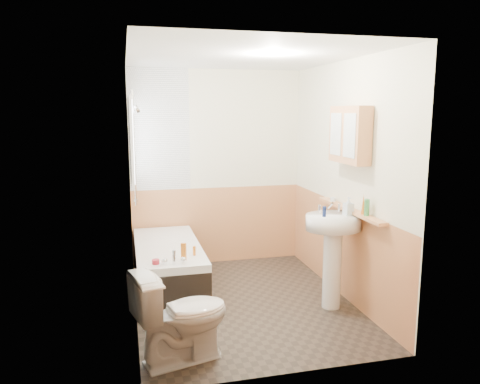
% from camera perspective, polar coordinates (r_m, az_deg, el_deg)
% --- Properties ---
extents(floor, '(2.80, 2.80, 0.00)m').
position_cam_1_polar(floor, '(5.05, 0.42, -13.26)').
color(floor, black).
rests_on(floor, ground).
extents(ceiling, '(2.80, 2.80, 0.00)m').
position_cam_1_polar(ceiling, '(4.67, 0.46, 16.22)').
color(ceiling, white).
rests_on(ceiling, ground).
extents(wall_back, '(2.20, 0.02, 2.50)m').
position_cam_1_polar(wall_back, '(6.06, -2.86, 2.91)').
color(wall_back, '#F0EAC6').
rests_on(wall_back, ground).
extents(wall_front, '(2.20, 0.02, 2.50)m').
position_cam_1_polar(wall_front, '(3.38, 6.36, -2.72)').
color(wall_front, '#F0EAC6').
rests_on(wall_front, ground).
extents(wall_left, '(0.02, 2.80, 2.50)m').
position_cam_1_polar(wall_left, '(4.56, -13.21, 0.36)').
color(wall_left, '#F0EAC6').
rests_on(wall_left, ground).
extents(wall_right, '(0.02, 2.80, 2.50)m').
position_cam_1_polar(wall_right, '(5.09, 12.65, 1.34)').
color(wall_right, '#F0EAC6').
rests_on(wall_right, ground).
extents(wainscot_right, '(0.01, 2.80, 1.00)m').
position_cam_1_polar(wainscot_right, '(5.24, 12.12, -6.81)').
color(wainscot_right, tan).
rests_on(wainscot_right, wall_right).
extents(wainscot_front, '(2.20, 0.01, 1.00)m').
position_cam_1_polar(wainscot_front, '(3.63, 6.01, -14.28)').
color(wainscot_front, tan).
rests_on(wainscot_front, wall_front).
extents(wainscot_back, '(2.20, 0.01, 1.00)m').
position_cam_1_polar(wainscot_back, '(6.18, -2.76, -4.04)').
color(wainscot_back, tan).
rests_on(wainscot_back, wall_back).
extents(tile_cladding_left, '(0.01, 2.80, 2.50)m').
position_cam_1_polar(tile_cladding_left, '(4.56, -12.94, 0.37)').
color(tile_cladding_left, white).
rests_on(tile_cladding_left, wall_left).
extents(tile_return_back, '(0.75, 0.01, 1.50)m').
position_cam_1_polar(tile_return_back, '(5.90, -9.83, 7.46)').
color(tile_return_back, white).
rests_on(tile_return_back, wall_back).
extents(window, '(0.03, 0.79, 0.99)m').
position_cam_1_polar(window, '(5.46, -13.02, 6.12)').
color(window, white).
rests_on(window, wall_left).
extents(bathtub, '(0.70, 1.61, 0.66)m').
position_cam_1_polar(bathtub, '(5.35, -8.76, -8.90)').
color(bathtub, black).
rests_on(bathtub, floor).
extents(shower_riser, '(0.11, 0.08, 1.26)m').
position_cam_1_polar(shower_riser, '(5.21, -12.71, 6.34)').
color(shower_riser, silver).
rests_on(shower_riser, wall_left).
extents(toilet, '(0.85, 0.61, 0.75)m').
position_cam_1_polar(toilet, '(3.87, -7.10, -14.75)').
color(toilet, white).
rests_on(toilet, floor).
extents(sink, '(0.57, 0.46, 1.09)m').
position_cam_1_polar(sink, '(4.79, 11.26, -5.97)').
color(sink, white).
rests_on(sink, floor).
extents(pine_shelf, '(0.10, 1.31, 0.03)m').
position_cam_1_polar(pine_shelf, '(4.86, 13.20, -2.13)').
color(pine_shelf, tan).
rests_on(pine_shelf, wall_right).
extents(medicine_cabinet, '(0.16, 0.62, 0.56)m').
position_cam_1_polar(medicine_cabinet, '(4.76, 13.20, 6.81)').
color(medicine_cabinet, tan).
rests_on(medicine_cabinet, wall_right).
extents(foam_can, '(0.06, 0.06, 0.16)m').
position_cam_1_polar(foam_can, '(4.55, 15.20, -1.82)').
color(foam_can, '#388447').
rests_on(foam_can, pine_shelf).
extents(green_bottle, '(0.04, 0.04, 0.20)m').
position_cam_1_polar(green_bottle, '(4.60, 14.81, -1.41)').
color(green_bottle, orange).
rests_on(green_bottle, pine_shelf).
extents(black_jar, '(0.07, 0.07, 0.04)m').
position_cam_1_polar(black_jar, '(5.20, 11.27, -0.89)').
color(black_jar, silver).
rests_on(black_jar, pine_shelf).
extents(soap_bottle, '(0.10, 0.19, 0.08)m').
position_cam_1_polar(soap_bottle, '(4.72, 13.06, -2.29)').
color(soap_bottle, silver).
rests_on(soap_bottle, sink).
extents(clear_bottle, '(0.04, 0.04, 0.10)m').
position_cam_1_polar(clear_bottle, '(4.61, 10.24, -2.36)').
color(clear_bottle, navy).
rests_on(clear_bottle, sink).
extents(blue_gel, '(0.06, 0.05, 0.18)m').
position_cam_1_polar(blue_gel, '(4.67, -6.88, -7.26)').
color(blue_gel, orange).
rests_on(blue_gel, bathtub).
extents(cream_jar, '(0.08, 0.08, 0.05)m').
position_cam_1_polar(cream_jar, '(4.63, -10.24, -8.37)').
color(cream_jar, maroon).
rests_on(cream_jar, bathtub).
extents(orange_bottle, '(0.03, 0.03, 0.09)m').
position_cam_1_polar(orange_bottle, '(4.84, -5.60, -7.15)').
color(orange_bottle, orange).
rests_on(orange_bottle, bathtub).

